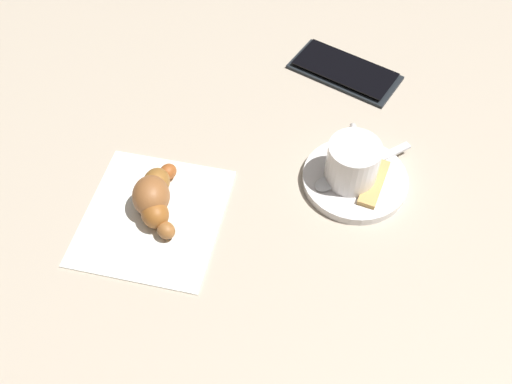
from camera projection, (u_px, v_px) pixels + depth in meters
name	position (u px, v px, depth m)	size (l,w,h in m)	color
ground_plane	(264.00, 208.00, 0.64)	(1.80, 1.80, 0.00)	#B3A490
saucer	(355.00, 180.00, 0.66)	(0.12, 0.12, 0.01)	white
espresso_cup	(353.00, 162.00, 0.64)	(0.06, 0.08, 0.05)	white
teaspoon	(348.00, 173.00, 0.66)	(0.12, 0.08, 0.01)	silver
sugar_packet	(374.00, 183.00, 0.65)	(0.07, 0.02, 0.01)	tan
napkin	(153.00, 216.00, 0.63)	(0.15, 0.16, 0.00)	white
croissant	(155.00, 196.00, 0.63)	(0.05, 0.11, 0.04)	#974C21
cell_phone	(345.00, 71.00, 0.77)	(0.16, 0.14, 0.01)	black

